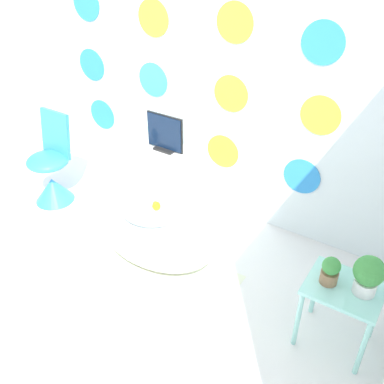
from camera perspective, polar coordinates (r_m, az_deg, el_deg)
ground_plane at (r=3.41m, az=-17.05°, el=-14.86°), size 12.00×12.00×0.00m
wall_back_dotted at (r=3.84m, az=0.05°, el=15.87°), size 5.14×0.05×2.60m
rug at (r=3.60m, az=-5.87°, el=-9.90°), size 1.39×0.73×0.01m
bathtub at (r=3.54m, az=-4.54°, el=-4.90°), size 1.03×0.65×0.54m
rubber_duck at (r=3.29m, az=-4.58°, el=-1.71°), size 0.07×0.07×0.08m
chair at (r=4.40m, az=-17.39°, el=2.10°), size 0.39×0.39×0.86m
tv_cabinet at (r=4.17m, az=-3.28°, el=1.98°), size 0.44×0.35×0.56m
tv at (r=3.96m, az=-3.47°, el=7.29°), size 0.37×0.12×0.34m
vase at (r=4.02m, az=-6.32°, el=6.10°), size 0.08×0.08×0.14m
side_table at (r=2.99m, az=18.55°, el=-12.57°), size 0.46×0.37×0.49m
potted_plant_left at (r=2.86m, az=17.17°, el=-9.51°), size 0.11×0.11×0.19m
potted_plant_right at (r=2.84m, az=21.49°, el=-9.70°), size 0.18×0.18×0.26m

